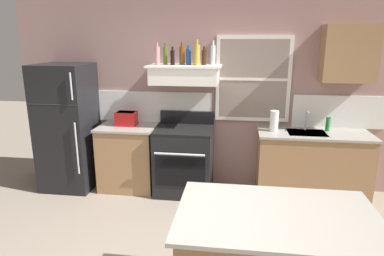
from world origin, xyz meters
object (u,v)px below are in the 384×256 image
bottle_rose_pink (157,55)px  bottle_olive_oil_square (166,56)px  bottle_blue_liqueur (189,57)px  paper_towel_roll (274,121)px  refrigerator (68,127)px  bottle_amber_wine (182,55)px  stove_range (184,160)px  dish_soap_bottle (328,124)px  bottle_balsamic_dark (173,57)px  toaster (126,118)px  bottle_brown_stout (204,57)px  bottle_clear_tall (213,55)px  bottle_champagne_gold_foil (197,55)px

bottle_rose_pink → bottle_olive_oil_square: size_ratio=1.04×
bottle_blue_liqueur → paper_towel_roll: bottle_blue_liqueur is taller
refrigerator → paper_towel_roll: size_ratio=6.49×
refrigerator → bottle_amber_wine: bearing=6.0°
bottle_blue_liqueur → paper_towel_roll: (1.14, -0.12, -0.81)m
refrigerator → bottle_amber_wine: size_ratio=6.01×
stove_range → dish_soap_bottle: bearing=4.2°
bottle_balsamic_dark → refrigerator: bearing=-176.1°
toaster → bottle_olive_oil_square: bottle_olive_oil_square is taller
bottle_brown_stout → stove_range: bearing=-153.6°
bottle_balsamic_dark → bottle_blue_liqueur: 0.21m
toaster → bottle_clear_tall: bottle_clear_tall is taller
bottle_amber_wine → paper_towel_roll: bearing=-5.0°
stove_range → bottle_brown_stout: (0.25, 0.12, 1.38)m
bottle_brown_stout → paper_towel_roll: 1.23m
bottle_balsamic_dark → bottle_brown_stout: (0.41, 0.04, 0.00)m
toaster → bottle_olive_oil_square: bearing=6.9°
bottle_olive_oil_square → bottle_amber_wine: (0.22, 0.01, 0.01)m
toaster → paper_towel_roll: 2.00m
stove_range → refrigerator: bearing=-179.2°
bottle_amber_wine → dish_soap_bottle: bearing=-0.2°
bottle_balsamic_dark → stove_range: bearing=-26.8°
refrigerator → toaster: bearing=6.6°
bottle_balsamic_dark → bottle_clear_tall: (0.52, 0.07, 0.03)m
refrigerator → dish_soap_bottle: 3.54m
bottle_amber_wine → bottle_brown_stout: 0.29m
bottle_blue_liqueur → bottle_amber_wine: bearing=-174.2°
bottle_olive_oil_square → bottle_champagne_gold_foil: 0.43m
toaster → bottle_rose_pink: bottle_rose_pink is taller
refrigerator → bottle_olive_oil_square: bottle_olive_oil_square is taller
refrigerator → bottle_clear_tall: 2.26m
toaster → bottle_balsamic_dark: 1.07m
bottle_olive_oil_square → bottle_amber_wine: size_ratio=0.95×
bottle_brown_stout → dish_soap_bottle: 1.84m
stove_range → bottle_brown_stout: size_ratio=4.59×
bottle_champagne_gold_foil → bottle_clear_tall: bottle_champagne_gold_foil is taller
toaster → paper_towel_roll: size_ratio=1.10×
toaster → bottle_rose_pink: size_ratio=1.03×
bottle_blue_liqueur → bottle_brown_stout: bearing=-8.3°
dish_soap_bottle → paper_towel_roll: bearing=-171.8°
stove_range → bottle_amber_wine: bearing=105.9°
refrigerator → dish_soap_bottle: bearing=2.6°
stove_range → bottle_brown_stout: bottle_brown_stout is taller
bottle_rose_pink → bottle_blue_liqueur: 0.41m
refrigerator → bottle_amber_wine: (1.61, 0.17, 0.99)m
toaster → bottle_blue_liqueur: (0.86, 0.08, 0.84)m
stove_range → bottle_balsamic_dark: bottle_balsamic_dark is taller
paper_towel_roll → dish_soap_bottle: bearing=8.2°
stove_range → bottle_blue_liqueur: bottle_blue_liqueur is taller
bottle_olive_oil_square → bottle_balsamic_dark: (0.11, -0.06, -0.02)m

